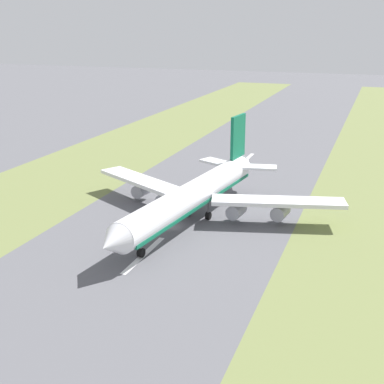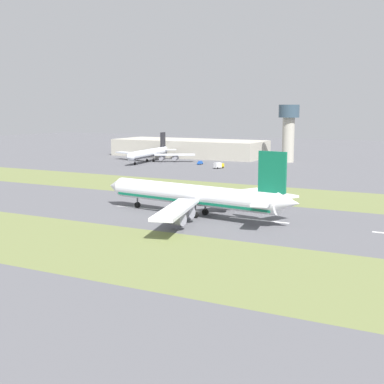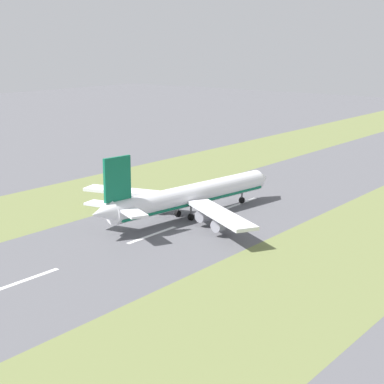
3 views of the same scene
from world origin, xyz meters
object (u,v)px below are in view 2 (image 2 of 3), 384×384
Objects in this scene: control_tower at (289,127)px; apron_car at (200,163)px; terminal_building at (189,148)px; airplane_parked_apron at (149,153)px; service_truck at (219,165)px; airplane_main_jet at (197,196)px.

control_tower is 57.02m from apron_car.
terminal_building is 71.45m from control_tower.
airplane_parked_apron is 12.50× the size of apron_car.
service_truck reaches higher than apron_car.
airplane_main_jet is 0.67× the size of terminal_building.
airplane_parked_apron is at bearing 175.32° from terminal_building.
airplane_parked_apron is 33.62m from apron_car.
service_truck is 22.30m from apron_car.
airplane_main_jet is at bearing -153.51° from apron_car.
airplane_main_jet is 1.22× the size of airplane_parked_apron.
airplane_parked_apron is (-43.45, 3.55, -0.49)m from terminal_building.
airplane_parked_apron reaches higher than service_truck.
terminal_building is at bearing 40.04° from service_truck.
service_truck is (-13.20, -51.15, -3.27)m from airplane_parked_apron.
terminal_building is 22.66× the size of apron_car.
airplane_main_jet is 10.52× the size of service_truck.
control_tower is 83.01m from airplane_parked_apron.
airplane_parked_apron reaches higher than terminal_building.
airplane_main_jet is at bearing -158.03° from service_truck.
service_truck is at bearing -139.96° from terminal_building.
airplane_main_jet reaches higher than terminal_building.
service_truck is (-49.47, 21.86, -18.92)m from control_tower.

